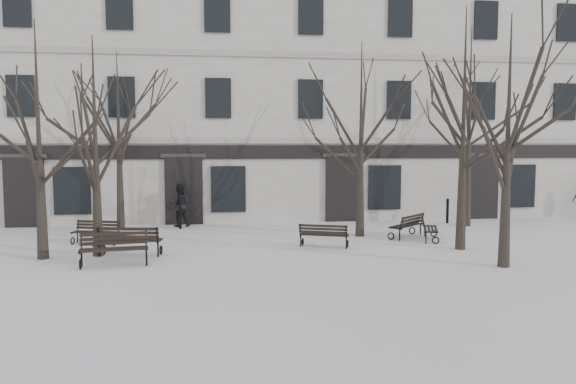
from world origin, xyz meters
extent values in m
plane|color=white|center=(0.00, 0.00, 0.00)|extent=(100.00, 100.00, 0.00)
cube|color=beige|center=(0.00, 13.00, 5.50)|extent=(40.00, 10.00, 11.00)
cube|color=#9C978F|center=(0.00, 7.97, 3.60)|extent=(40.00, 0.12, 0.25)
cube|color=#9C978F|center=(0.00, 7.97, 7.30)|extent=(40.00, 0.12, 0.25)
cube|color=black|center=(0.00, 7.96, 3.10)|extent=(40.00, 0.10, 0.60)
cube|color=black|center=(-10.00, 7.94, 1.45)|extent=(1.60, 0.22, 2.90)
cube|color=#2D2B28|center=(-10.00, 7.90, 2.95)|extent=(1.90, 0.08, 0.18)
cube|color=black|center=(-8.10, 7.95, 1.50)|extent=(1.50, 0.14, 2.00)
cube|color=black|center=(-3.50, 7.94, 1.45)|extent=(1.60, 0.22, 2.90)
cube|color=#2D2B28|center=(-3.50, 7.90, 2.95)|extent=(1.90, 0.08, 0.18)
cube|color=black|center=(-1.60, 7.95, 1.50)|extent=(1.50, 0.14, 2.00)
cube|color=black|center=(3.50, 7.94, 1.45)|extent=(1.60, 0.22, 2.90)
cube|color=#2D2B28|center=(3.50, 7.90, 2.95)|extent=(1.90, 0.08, 0.18)
cube|color=black|center=(5.40, 7.95, 1.50)|extent=(1.50, 0.14, 2.00)
cube|color=black|center=(10.00, 7.94, 1.45)|extent=(1.60, 0.22, 2.90)
cube|color=#2D2B28|center=(10.00, 7.90, 2.95)|extent=(1.90, 0.08, 0.18)
cube|color=black|center=(11.90, 7.95, 1.50)|extent=(1.50, 0.14, 2.00)
cube|color=black|center=(-10.00, 7.95, 5.40)|extent=(1.10, 0.14, 1.70)
cube|color=black|center=(-10.00, 7.95, 9.00)|extent=(1.10, 0.14, 1.70)
cube|color=black|center=(-6.00, 7.95, 5.40)|extent=(1.10, 0.14, 1.70)
cube|color=black|center=(-6.00, 7.95, 9.00)|extent=(1.10, 0.14, 1.70)
cube|color=black|center=(-2.00, 7.95, 5.40)|extent=(1.10, 0.14, 1.70)
cube|color=black|center=(-2.00, 7.95, 9.00)|extent=(1.10, 0.14, 1.70)
cube|color=black|center=(2.00, 7.95, 5.40)|extent=(1.10, 0.14, 1.70)
cube|color=black|center=(2.00, 7.95, 9.00)|extent=(1.10, 0.14, 1.70)
cube|color=black|center=(6.00, 7.95, 5.40)|extent=(1.10, 0.14, 1.70)
cube|color=black|center=(6.00, 7.95, 9.00)|extent=(1.10, 0.14, 1.70)
cube|color=black|center=(10.00, 7.95, 5.40)|extent=(1.10, 0.14, 1.70)
cube|color=black|center=(10.00, 7.95, 9.00)|extent=(1.10, 0.14, 1.70)
cube|color=black|center=(14.00, 7.95, 5.40)|extent=(1.10, 0.14, 1.70)
cube|color=black|center=(14.00, 7.95, 9.00)|extent=(1.10, 0.14, 1.70)
cone|color=black|center=(-7.36, 1.09, 1.49)|extent=(0.34, 0.34, 2.98)
cone|color=black|center=(-5.80, 1.35, 1.41)|extent=(0.34, 0.34, 2.82)
cone|color=black|center=(5.79, 0.89, 1.65)|extent=(0.34, 0.34, 3.30)
cone|color=black|center=(5.85, -1.79, 1.47)|extent=(0.34, 0.34, 2.94)
cone|color=black|center=(-6.00, 6.92, 1.49)|extent=(0.34, 0.34, 2.98)
cone|color=black|center=(3.19, 3.90, 1.51)|extent=(0.34, 0.34, 3.02)
cone|color=black|center=(8.36, 5.87, 1.74)|extent=(0.34, 0.34, 3.48)
torus|color=black|center=(-5.92, -0.55, 0.15)|extent=(0.09, 0.31, 0.30)
cylinder|color=black|center=(-5.96, -0.18, 0.24)|extent=(0.05, 0.05, 0.47)
cube|color=black|center=(-5.94, -0.36, 0.47)|extent=(0.12, 0.58, 0.05)
torus|color=black|center=(-4.15, -0.32, 0.15)|extent=(0.09, 0.31, 0.30)
cylinder|color=black|center=(-4.20, 0.05, 0.24)|extent=(0.05, 0.05, 0.47)
cube|color=black|center=(-4.18, -0.14, 0.47)|extent=(0.12, 0.58, 0.05)
cube|color=black|center=(-5.03, -0.48, 0.49)|extent=(1.88, 0.33, 0.04)
cube|color=black|center=(-5.05, -0.33, 0.49)|extent=(1.88, 0.33, 0.04)
cube|color=black|center=(-5.07, -0.19, 0.49)|extent=(1.88, 0.33, 0.04)
cube|color=black|center=(-5.09, -0.04, 0.49)|extent=(1.88, 0.33, 0.04)
cube|color=black|center=(-5.09, 0.00, 0.63)|extent=(1.87, 0.28, 0.09)
cube|color=black|center=(-5.09, 0.02, 0.75)|extent=(1.87, 0.28, 0.09)
cube|color=black|center=(-5.10, 0.04, 0.88)|extent=(1.87, 0.28, 0.09)
cylinder|color=black|center=(-5.97, -0.09, 0.68)|extent=(0.06, 0.15, 0.52)
cylinder|color=black|center=(-4.21, 0.13, 0.68)|extent=(0.06, 0.15, 0.52)
torus|color=black|center=(-3.90, 1.28, 0.15)|extent=(0.09, 0.31, 0.31)
cylinder|color=black|center=(-3.95, 0.90, 0.24)|extent=(0.05, 0.05, 0.47)
cube|color=black|center=(-3.92, 1.09, 0.47)|extent=(0.13, 0.58, 0.05)
torus|color=black|center=(-5.67, 1.53, 0.15)|extent=(0.09, 0.31, 0.31)
cylinder|color=black|center=(-5.72, 1.15, 0.24)|extent=(0.05, 0.05, 0.47)
cube|color=black|center=(-5.70, 1.34, 0.47)|extent=(0.13, 0.58, 0.05)
cube|color=black|center=(-4.78, 1.44, 0.49)|extent=(1.89, 0.36, 0.04)
cube|color=black|center=(-4.80, 1.30, 0.49)|extent=(1.89, 0.36, 0.04)
cube|color=black|center=(-4.82, 1.15, 0.49)|extent=(1.89, 0.36, 0.04)
cube|color=black|center=(-4.84, 1.00, 0.49)|extent=(1.89, 0.36, 0.04)
cube|color=black|center=(-4.84, 0.96, 0.63)|extent=(1.88, 0.30, 0.09)
cube|color=black|center=(-4.85, 0.94, 0.76)|extent=(1.88, 0.30, 0.09)
cube|color=black|center=(-4.85, 0.92, 0.88)|extent=(1.88, 0.30, 0.09)
cylinder|color=black|center=(-3.96, 0.82, 0.68)|extent=(0.06, 0.15, 0.52)
cylinder|color=black|center=(-5.73, 1.07, 0.68)|extent=(0.06, 0.15, 0.52)
torus|color=black|center=(2.19, 1.69, 0.13)|extent=(0.14, 0.26, 0.26)
cylinder|color=black|center=(2.07, 1.39, 0.20)|extent=(0.05, 0.05, 0.41)
cube|color=black|center=(2.13, 1.54, 0.41)|extent=(0.22, 0.48, 0.05)
torus|color=black|center=(0.75, 2.25, 0.13)|extent=(0.14, 0.26, 0.26)
cylinder|color=black|center=(0.64, 1.94, 0.20)|extent=(0.05, 0.05, 0.41)
cube|color=black|center=(0.69, 2.10, 0.41)|extent=(0.22, 0.48, 0.05)
cube|color=black|center=(1.48, 2.00, 0.42)|extent=(1.55, 0.66, 0.03)
cube|color=black|center=(1.44, 1.88, 0.42)|extent=(1.55, 0.66, 0.03)
cube|color=black|center=(1.39, 1.77, 0.42)|extent=(1.55, 0.66, 0.03)
cube|color=black|center=(1.35, 1.65, 0.42)|extent=(1.55, 0.66, 0.03)
cube|color=black|center=(1.33, 1.62, 0.54)|extent=(1.53, 0.62, 0.08)
cube|color=black|center=(1.33, 1.60, 0.65)|extent=(1.53, 0.62, 0.08)
cube|color=black|center=(1.32, 1.58, 0.76)|extent=(1.53, 0.62, 0.08)
cylinder|color=black|center=(2.04, 1.32, 0.59)|extent=(0.08, 0.13, 0.45)
cylinder|color=black|center=(0.61, 1.88, 0.59)|extent=(0.08, 0.13, 0.45)
torus|color=black|center=(-7.08, 3.49, 0.13)|extent=(0.12, 0.26, 0.26)
cylinder|color=black|center=(-6.99, 3.80, 0.20)|extent=(0.04, 0.04, 0.40)
cube|color=black|center=(-7.03, 3.65, 0.40)|extent=(0.18, 0.48, 0.04)
torus|color=black|center=(-5.62, 3.07, 0.13)|extent=(0.12, 0.26, 0.26)
cylinder|color=black|center=(-5.53, 3.38, 0.20)|extent=(0.04, 0.04, 0.40)
cube|color=black|center=(-5.58, 3.23, 0.40)|extent=(0.18, 0.48, 0.04)
cube|color=black|center=(-6.36, 3.25, 0.42)|extent=(1.57, 0.53, 0.03)
cube|color=black|center=(-6.33, 3.37, 0.42)|extent=(1.57, 0.53, 0.03)
cube|color=black|center=(-6.29, 3.49, 0.42)|extent=(1.57, 0.53, 0.03)
cube|color=black|center=(-6.26, 3.61, 0.42)|extent=(1.57, 0.53, 0.03)
cube|color=black|center=(-6.25, 3.64, 0.54)|extent=(1.55, 0.48, 0.08)
cube|color=black|center=(-6.24, 3.66, 0.64)|extent=(1.55, 0.48, 0.08)
cube|color=black|center=(-6.24, 3.68, 0.75)|extent=(1.55, 0.48, 0.08)
cylinder|color=black|center=(-6.97, 3.87, 0.58)|extent=(0.07, 0.13, 0.44)
cylinder|color=black|center=(-5.51, 3.45, 0.58)|extent=(0.07, 0.13, 0.44)
torus|color=black|center=(5.30, 4.07, 0.14)|extent=(0.23, 0.24, 0.28)
cylinder|color=black|center=(5.54, 3.81, 0.22)|extent=(0.05, 0.05, 0.44)
cube|color=black|center=(5.42, 3.94, 0.44)|extent=(0.40, 0.42, 0.05)
torus|color=black|center=(4.09, 2.95, 0.14)|extent=(0.23, 0.24, 0.28)
cylinder|color=black|center=(4.33, 2.69, 0.22)|extent=(0.05, 0.05, 0.44)
cube|color=black|center=(4.21, 2.82, 0.44)|extent=(0.40, 0.42, 0.05)
cube|color=black|center=(4.67, 3.53, 0.45)|extent=(1.33, 1.25, 0.03)
cube|color=black|center=(4.76, 3.44, 0.45)|extent=(1.33, 1.25, 0.03)
cube|color=black|center=(4.85, 3.34, 0.45)|extent=(1.33, 1.25, 0.03)
cube|color=black|center=(4.95, 3.24, 0.45)|extent=(1.33, 1.25, 0.03)
cube|color=black|center=(4.97, 3.21, 0.58)|extent=(1.30, 1.21, 0.09)
cube|color=black|center=(4.99, 3.19, 0.70)|extent=(1.30, 1.21, 0.09)
cube|color=black|center=(5.00, 3.18, 0.81)|extent=(1.30, 1.21, 0.09)
cylinder|color=black|center=(5.59, 3.75, 0.63)|extent=(0.12, 0.13, 0.48)
cylinder|color=black|center=(4.38, 2.64, 0.63)|extent=(0.12, 0.13, 0.48)
torus|color=black|center=(5.37, 1.92, 0.13)|extent=(0.26, 0.13, 0.26)
cylinder|color=black|center=(5.06, 2.04, 0.20)|extent=(0.05, 0.05, 0.41)
cube|color=black|center=(5.21, 1.98, 0.41)|extent=(0.48, 0.21, 0.05)
torus|color=black|center=(5.89, 3.36, 0.13)|extent=(0.26, 0.13, 0.26)
cylinder|color=black|center=(5.58, 3.48, 0.20)|extent=(0.05, 0.05, 0.41)
cube|color=black|center=(5.73, 3.42, 0.41)|extent=(0.48, 0.21, 0.05)
cube|color=black|center=(5.66, 2.63, 0.42)|extent=(0.63, 1.55, 0.03)
cube|color=black|center=(5.54, 2.68, 0.42)|extent=(0.63, 1.55, 0.03)
cube|color=black|center=(5.42, 2.72, 0.42)|extent=(0.63, 1.55, 0.03)
cube|color=black|center=(5.30, 2.76, 0.42)|extent=(0.63, 1.55, 0.03)
cube|color=black|center=(5.27, 2.77, 0.54)|extent=(0.58, 1.54, 0.08)
cube|color=black|center=(5.25, 2.78, 0.65)|extent=(0.58, 1.54, 0.08)
cube|color=black|center=(5.23, 2.79, 0.76)|extent=(0.58, 1.54, 0.08)
cylinder|color=black|center=(4.99, 2.06, 0.59)|extent=(0.13, 0.08, 0.45)
cylinder|color=black|center=(5.51, 3.50, 0.59)|extent=(0.13, 0.08, 0.45)
cylinder|color=black|center=(-3.60, 6.62, 0.45)|extent=(0.11, 0.11, 0.90)
sphere|color=black|center=(-3.60, 6.62, 0.92)|extent=(0.13, 0.13, 0.13)
cylinder|color=black|center=(7.89, 6.76, 0.50)|extent=(0.12, 0.12, 0.99)
sphere|color=black|center=(7.89, 6.76, 1.01)|extent=(0.14, 0.14, 0.14)
imported|color=black|center=(-3.65, 7.25, 0.00)|extent=(0.90, 0.71, 1.81)
camera|label=1|loc=(-2.26, -16.42, 3.47)|focal=35.00mm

